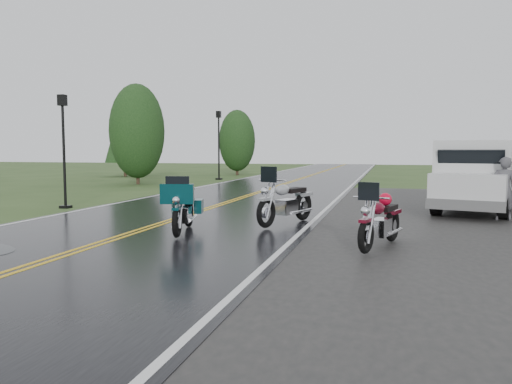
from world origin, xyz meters
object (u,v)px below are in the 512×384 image
Objects in this scene: motorcycle_teal at (177,210)px; van_white at (437,178)px; motorcycle_red at (366,222)px; person_at_van at (503,190)px; motorcycle_silver at (266,200)px; lamp_post_far_left at (219,145)px; lamp_post_near_left at (64,151)px.

van_white is (5.84, 5.72, 0.48)m from motorcycle_teal.
motorcycle_teal is 8.19m from van_white.
motorcycle_red is 1.25× the size of person_at_van.
motorcycle_red is at bearing 60.44° from person_at_van.
person_at_van reaches higher than motorcycle_teal.
person_at_van is (5.96, 3.28, 0.14)m from motorcycle_silver.
lamp_post_far_left reaches higher than motorcycle_silver.
motorcycle_red is 0.57× the size of lamp_post_near_left.
motorcycle_teal is at bearing -73.08° from lamp_post_far_left.
van_white is at bearing -51.73° from lamp_post_far_left.
motorcycle_teal is 0.39× the size of van_white.
motorcycle_teal is 0.91× the size of motorcycle_silver.
lamp_post_far_left is at bearing 143.14° from van_white.
lamp_post_far_left is (-6.50, 21.36, 1.61)m from motorcycle_teal.
lamp_post_near_left is at bearing 169.72° from motorcycle_red.
lamp_post_near_left is at bearing -159.99° from van_white.
lamp_post_near_left is (-6.17, 4.64, 1.26)m from motorcycle_teal.
motorcycle_red is at bearing -90.67° from van_white.
lamp_post_near_left is 16.72m from lamp_post_far_left.
person_at_van is 0.38× the size of lamp_post_far_left.
person_at_van is (3.45, 5.74, 0.23)m from motorcycle_red.
lamp_post_far_left is (-14.01, 16.26, 1.41)m from person_at_van.
van_white is 1.81m from person_at_van.
lamp_post_far_left is at bearing 132.31° from motorcycle_silver.
motorcycle_red is 6.71m from person_at_van.
person_at_van is at bearing 48.75° from motorcycle_silver.
motorcycle_teal is 7.82m from lamp_post_near_left.
van_white is 1.52× the size of lamp_post_near_left.
motorcycle_red is 0.38× the size of van_white.
lamp_post_far_left is (-8.05, 19.54, 1.55)m from motorcycle_silver.
van_white is at bearing 30.56° from motorcycle_teal.
lamp_post_near_left is at bearing -88.89° from lamp_post_far_left.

